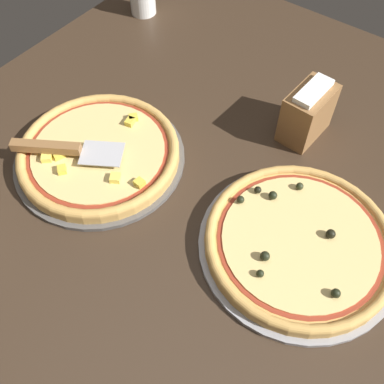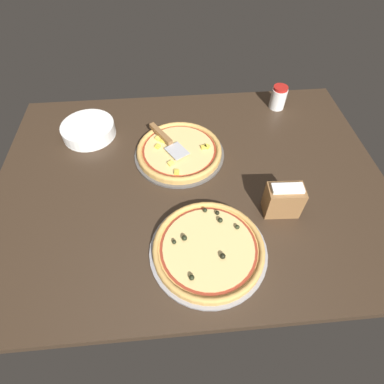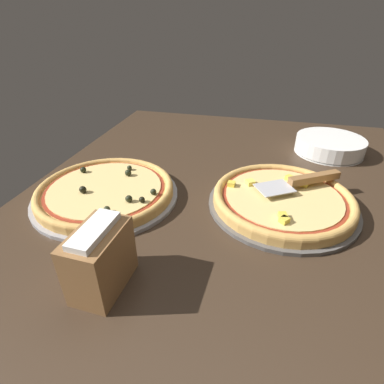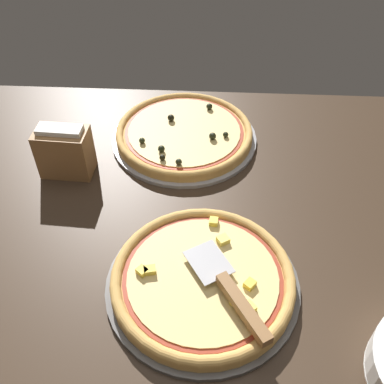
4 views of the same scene
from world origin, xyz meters
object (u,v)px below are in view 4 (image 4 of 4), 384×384
(serving_spatula, at_px, (236,299))
(napkin_holder, at_px, (65,151))
(pizza_front, at_px, (203,279))
(pizza_back, at_px, (184,132))

(serving_spatula, relative_size, napkin_holder, 1.71)
(pizza_front, relative_size, pizza_back, 0.98)
(pizza_front, distance_m, pizza_back, 0.47)
(pizza_back, height_order, serving_spatula, serving_spatula)
(pizza_front, bearing_deg, serving_spatula, -43.96)
(pizza_front, bearing_deg, pizza_back, 98.18)
(pizza_front, bearing_deg, napkin_holder, 137.01)
(pizza_front, xyz_separation_m, serving_spatula, (0.06, -0.06, 0.03))
(serving_spatula, bearing_deg, napkin_holder, 136.86)
(pizza_front, xyz_separation_m, pizza_back, (-0.07, 0.46, -0.00))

